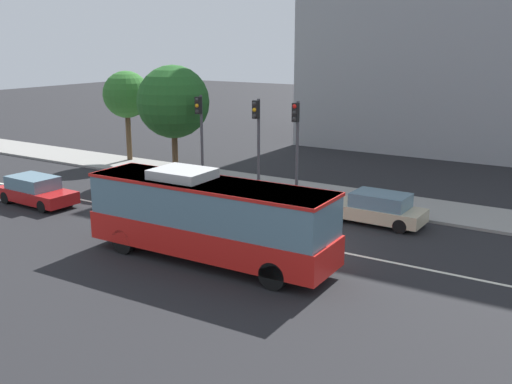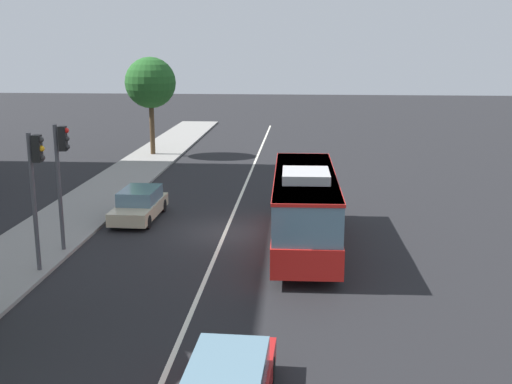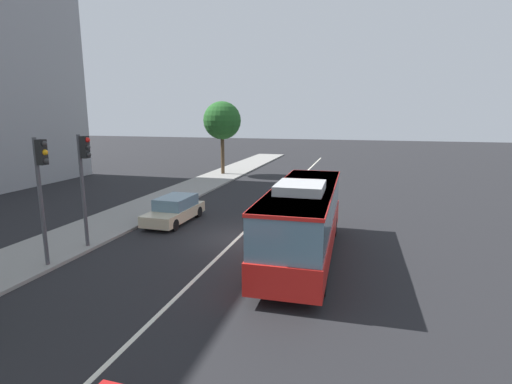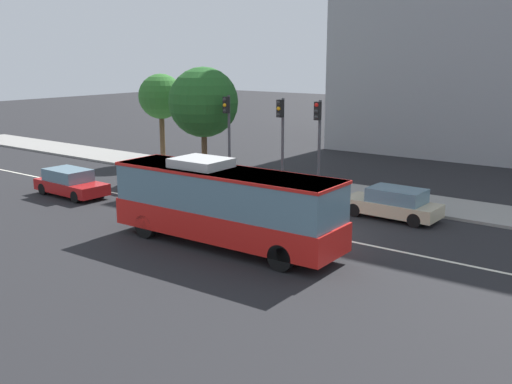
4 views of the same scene
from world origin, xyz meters
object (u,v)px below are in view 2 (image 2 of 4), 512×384
Objects in this scene: transit_bus at (305,205)px; traffic_light_near_corner at (36,179)px; traffic_light_far_corner at (62,166)px; sedan_beige at (139,204)px; street_tree_kerbside_centre at (150,83)px.

transit_bus is 10.43m from traffic_light_near_corner.
traffic_light_near_corner is 2.38m from traffic_light_far_corner.
sedan_beige is at bearing 63.73° from transit_bus.
sedan_beige is at bearing -168.56° from street_tree_kerbside_centre.
street_tree_kerbside_centre is at bearing -167.56° from sedan_beige.
transit_bus is 1.37× the size of street_tree_kerbside_centre.
traffic_light_far_corner reaches higher than transit_bus.
street_tree_kerbside_centre is at bearing 93.65° from traffic_light_near_corner.
transit_bus reaches higher than sedan_beige.
sedan_beige is 6.10m from traffic_light_far_corner.
traffic_light_near_corner reaches higher than sedan_beige.
traffic_light_far_corner is at bearing -16.73° from sedan_beige.
traffic_light_near_corner is at bearing -175.68° from street_tree_kerbside_centre.
transit_bus is at bearing 21.11° from traffic_light_near_corner.
street_tree_kerbside_centre is at bearing 27.23° from transit_bus.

